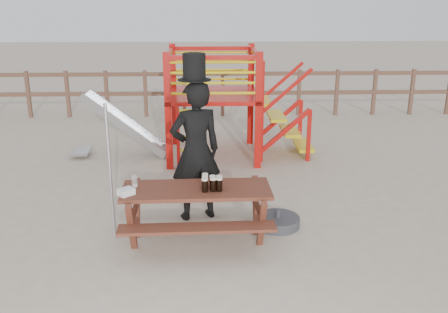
{
  "coord_description": "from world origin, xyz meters",
  "views": [
    {
      "loc": [
        0.08,
        -5.86,
        2.99
      ],
      "look_at": [
        0.32,
        0.8,
        0.86
      ],
      "focal_mm": 40.0,
      "sensor_mm": 36.0,
      "label": 1
    }
  ],
  "objects": [
    {
      "name": "picnic_table",
      "position": [
        -0.06,
        -0.06,
        0.45
      ],
      "size": [
        1.88,
        1.32,
        0.72
      ],
      "rotation": [
        0.0,
        0.0,
        0.02
      ],
      "color": "brown",
      "rests_on": "ground"
    },
    {
      "name": "playground_fort",
      "position": [
        0.12,
        3.58,
        1.07
      ],
      "size": [
        4.71,
        1.84,
        2.1
      ],
      "color": "#B5100C",
      "rests_on": "ground"
    },
    {
      "name": "stout_pints",
      "position": [
        0.13,
        -0.11,
        0.8
      ],
      "size": [
        0.25,
        0.25,
        0.17
      ],
      "color": "black",
      "rests_on": "picnic_table"
    },
    {
      "name": "ground",
      "position": [
        0.0,
        0.0,
        0.0
      ],
      "size": [
        60.0,
        60.0,
        0.0
      ],
      "primitive_type": "plane",
      "color": "#BDAC93",
      "rests_on": "ground"
    },
    {
      "name": "paper_bag",
      "position": [
        -0.9,
        -0.24,
        0.76
      ],
      "size": [
        0.23,
        0.22,
        0.08
      ],
      "primitive_type": "cube",
      "rotation": [
        0.0,
        0.0,
        0.73
      ],
      "color": "white",
      "rests_on": "picnic_table"
    },
    {
      "name": "parasol_base",
      "position": [
        1.03,
        0.32,
        0.07
      ],
      "size": [
        0.6,
        0.6,
        0.25
      ],
      "color": "#38383D",
      "rests_on": "ground"
    },
    {
      "name": "back_fence",
      "position": [
        0.0,
        7.0,
        0.74
      ],
      "size": [
        15.09,
        0.09,
        1.2
      ],
      "color": "brown",
      "rests_on": "ground"
    },
    {
      "name": "man_with_hat",
      "position": [
        -0.08,
        0.67,
        1.03
      ],
      "size": [
        0.83,
        0.67,
        2.3
      ],
      "rotation": [
        0.0,
        0.0,
        3.47
      ],
      "color": "black",
      "rests_on": "ground"
    },
    {
      "name": "metal_pole",
      "position": [
        -1.13,
        0.05,
        0.89
      ],
      "size": [
        0.04,
        0.04,
        1.78
      ],
      "primitive_type": "cylinder",
      "color": "#B2B2B7",
      "rests_on": "ground"
    },
    {
      "name": "empty_glasses",
      "position": [
        -0.83,
        0.03,
        0.79
      ],
      "size": [
        0.08,
        0.08,
        0.15
      ],
      "color": "silver",
      "rests_on": "picnic_table"
    }
  ]
}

